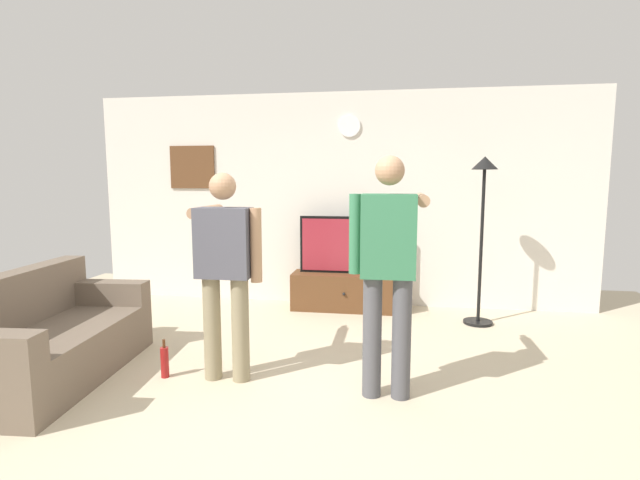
{
  "coord_description": "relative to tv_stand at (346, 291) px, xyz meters",
  "views": [
    {
      "loc": [
        0.73,
        -3.12,
        1.61
      ],
      "look_at": [
        0.04,
        1.2,
        1.05
      ],
      "focal_mm": 26.5,
      "sensor_mm": 36.0,
      "label": 1
    }
  ],
  "objects": [
    {
      "name": "beverage_bottle",
      "position": [
        -1.25,
        -2.26,
        -0.1
      ],
      "size": [
        0.07,
        0.07,
        0.32
      ],
      "color": "maroon",
      "rests_on": "ground_plane"
    },
    {
      "name": "side_couch",
      "position": [
        -2.18,
        -2.42,
        0.09
      ],
      "size": [
        0.98,
        1.79,
        0.87
      ],
      "color": "#6B5B4C",
      "rests_on": "ground_plane"
    },
    {
      "name": "ground_plane",
      "position": [
        -0.15,
        -2.6,
        -0.23
      ],
      "size": [
        8.4,
        8.4,
        0.0
      ],
      "primitive_type": "plane",
      "color": "beige"
    },
    {
      "name": "television",
      "position": [
        -0.0,
        0.05,
        0.58
      ],
      "size": [
        1.16,
        0.07,
        0.71
      ],
      "color": "black",
      "rests_on": "tv_stand"
    },
    {
      "name": "framed_picture",
      "position": [
        -2.1,
        0.3,
        1.55
      ],
      "size": [
        0.61,
        0.04,
        0.56
      ],
      "primitive_type": "cube",
      "color": "brown"
    },
    {
      "name": "person_standing_nearer_couch",
      "position": [
        0.54,
        -2.31,
        0.78
      ],
      "size": [
        0.57,
        0.78,
        1.78
      ],
      "color": "#4C4C51",
      "rests_on": "ground_plane"
    },
    {
      "name": "tv_stand",
      "position": [
        0.0,
        0.0,
        0.0
      ],
      "size": [
        1.33,
        0.45,
        0.45
      ],
      "color": "brown",
      "rests_on": "ground_plane"
    },
    {
      "name": "person_standing_nearer_lamp",
      "position": [
        -0.74,
        -2.2,
        0.72
      ],
      "size": [
        0.61,
        0.78,
        1.67
      ],
      "color": "gray",
      "rests_on": "ground_plane"
    },
    {
      "name": "wall_clock",
      "position": [
        -0.0,
        0.29,
        2.05
      ],
      "size": [
        0.27,
        0.03,
        0.27
      ],
      "primitive_type": "cylinder",
      "rotation": [
        1.57,
        0.0,
        0.0
      ],
      "color": "white"
    },
    {
      "name": "back_wall",
      "position": [
        -0.15,
        0.35,
        1.12
      ],
      "size": [
        6.4,
        0.1,
        2.7
      ],
      "primitive_type": "cube",
      "color": "silver",
      "rests_on": "ground_plane"
    },
    {
      "name": "floor_lamp",
      "position": [
        1.53,
        -0.35,
        1.1
      ],
      "size": [
        0.32,
        0.32,
        1.86
      ],
      "color": "black",
      "rests_on": "ground_plane"
    }
  ]
}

